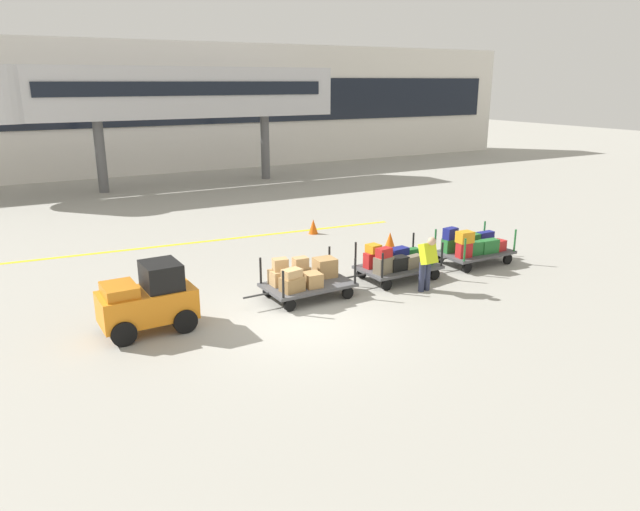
{
  "coord_description": "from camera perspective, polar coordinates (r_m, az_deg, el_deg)",
  "views": [
    {
      "loc": [
        -5.94,
        -11.67,
        5.52
      ],
      "look_at": [
        1.59,
        1.79,
        0.93
      ],
      "focal_mm": 33.06,
      "sensor_mm": 36.0,
      "label": 1
    }
  ],
  "objects": [
    {
      "name": "ground_plane",
      "position": [
        14.21,
        -2.07,
        -6.31
      ],
      "size": [
        120.0,
        120.0,
        0.0
      ],
      "primitive_type": "plane",
      "color": "#9E9B91"
    },
    {
      "name": "apron_lead_line",
      "position": [
        21.05,
        -17.98,
        0.54
      ],
      "size": [
        20.07,
        1.87,
        0.01
      ],
      "primitive_type": "cube",
      "rotation": [
        0.0,
        0.0,
        -0.08
      ],
      "color": "yellow",
      "rests_on": "ground_plane"
    },
    {
      "name": "terminal_building",
      "position": [
        38.15,
        -20.8,
        13.11
      ],
      "size": [
        60.8,
        2.51,
        7.83
      ],
      "color": "silver",
      "rests_on": "ground_plane"
    },
    {
      "name": "jet_bridge",
      "position": [
        32.61,
        -15.94,
        14.84
      ],
      "size": [
        18.68,
        3.0,
        6.24
      ],
      "color": "#B7B7BC",
      "rests_on": "ground_plane"
    },
    {
      "name": "baggage_tug",
      "position": [
        13.95,
        -16.27,
        -4.12
      ],
      "size": [
        2.13,
        1.28,
        1.58
      ],
      "color": "orange",
      "rests_on": "ground_plane"
    },
    {
      "name": "baggage_cart_lead",
      "position": [
        15.48,
        -1.55,
        -2.17
      ],
      "size": [
        3.02,
        1.46,
        1.1
      ],
      "color": "#4C4C4F",
      "rests_on": "ground_plane"
    },
    {
      "name": "baggage_cart_middle",
      "position": [
        17.02,
        7.33,
        -0.63
      ],
      "size": [
        3.02,
        1.46,
        1.12
      ],
      "color": "#4C4C4F",
      "rests_on": "ground_plane"
    },
    {
      "name": "baggage_cart_tail",
      "position": [
        18.96,
        14.6,
        0.85
      ],
      "size": [
        3.02,
        1.46,
        1.2
      ],
      "color": "#4C4C4F",
      "rests_on": "ground_plane"
    },
    {
      "name": "baggage_handler",
      "position": [
        16.09,
        10.33,
        -0.53
      ],
      "size": [
        0.4,
        0.44,
        1.56
      ],
      "color": "#2D334C",
      "rests_on": "ground_plane"
    },
    {
      "name": "safety_cone_near",
      "position": [
        20.35,
        6.79,
        1.5
      ],
      "size": [
        0.36,
        0.36,
        0.55
      ],
      "primitive_type": "cone",
      "color": "#EA590F",
      "rests_on": "ground_plane"
    },
    {
      "name": "safety_cone_far",
      "position": [
        22.09,
        -0.66,
        2.82
      ],
      "size": [
        0.36,
        0.36,
        0.55
      ],
      "primitive_type": "cone",
      "color": "#EA590F",
      "rests_on": "ground_plane"
    }
  ]
}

